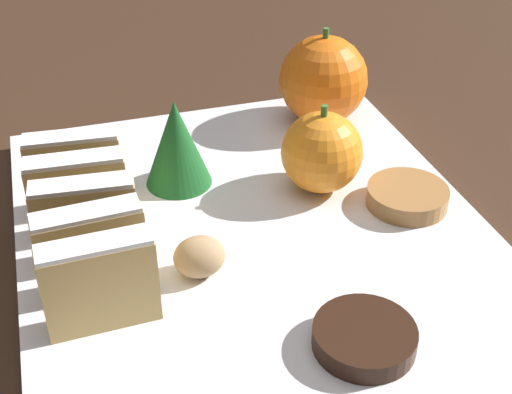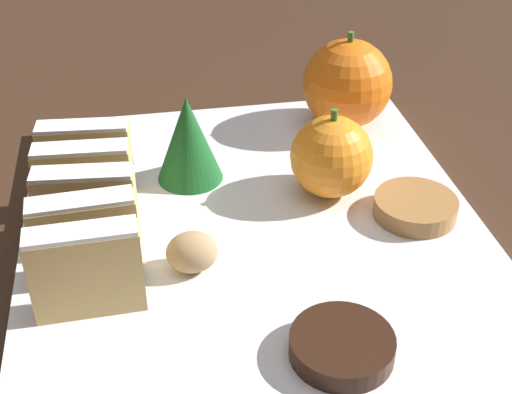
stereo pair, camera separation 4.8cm
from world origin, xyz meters
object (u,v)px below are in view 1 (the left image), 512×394
object	(u,v)px
orange_near	(323,80)
orange_far	(322,152)
walnut	(199,257)
chocolate_cookie	(364,337)

from	to	relation	value
orange_near	orange_far	distance (m)	0.11
orange_far	walnut	distance (m)	0.13
walnut	chocolate_cookie	xyz separation A→B (m)	(0.08, -0.09, -0.01)
orange_far	chocolate_cookie	bearing A→B (deg)	-102.80
orange_near	walnut	distance (m)	0.23
orange_near	orange_far	size ratio (longest dim) A/B	1.22
orange_near	chocolate_cookie	xyz separation A→B (m)	(-0.08, -0.27, -0.03)
orange_near	walnut	bearing A→B (deg)	-131.19
walnut	orange_near	bearing A→B (deg)	48.81
orange_near	orange_far	xyz separation A→B (m)	(-0.04, -0.10, -0.01)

